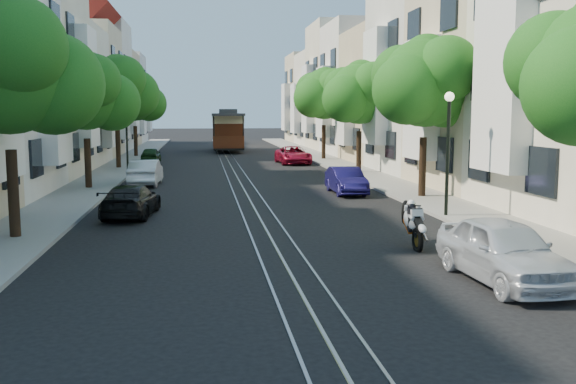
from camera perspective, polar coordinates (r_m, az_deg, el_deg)
name	(u,v)px	position (r m, az deg, el deg)	size (l,w,h in m)	color
ground	(230,164)	(44.89, -5.17, 2.48)	(200.00, 200.00, 0.00)	black
sidewalk_east	(332,162)	(45.78, 3.94, 2.66)	(2.50, 80.00, 0.12)	gray
sidewalk_west	(124,164)	(45.16, -14.41, 2.39)	(2.50, 80.00, 0.12)	gray
rail_left	(222,164)	(44.87, -5.87, 2.48)	(0.06, 80.00, 0.02)	gray
rail_slot	(230,164)	(44.89, -5.17, 2.49)	(0.06, 80.00, 0.02)	gray
rail_right	(238,164)	(44.92, -4.47, 2.50)	(0.06, 80.00, 0.02)	gray
lane_line	(230,164)	(44.89, -5.17, 2.48)	(0.08, 80.00, 0.01)	tan
townhouses_east	(397,90)	(46.73, 9.64, 8.95)	(7.75, 72.00, 12.00)	beige
townhouses_west	(50,90)	(45.74, -20.44, 8.52)	(7.75, 72.00, 11.76)	silver
tree_e_b	(426,85)	(27.30, 12.19, 9.32)	(4.93, 4.08, 6.68)	black
tree_e_c	(361,95)	(37.83, 6.48, 8.57)	(4.84, 3.99, 6.52)	black
tree_e_d	(325,95)	(48.58, 3.29, 8.59)	(5.01, 4.16, 6.85)	black
tree_w_a	(9,71)	(19.43, -23.57, 9.85)	(4.93, 4.08, 6.68)	black
tree_w_b	(87,95)	(31.13, -17.47, 8.25)	(4.72, 3.87, 6.27)	black
tree_w_c	(117,89)	(42.03, -14.95, 8.87)	(5.13, 4.28, 7.09)	black
tree_w_d	(135,100)	(52.95, -13.43, 8.00)	(4.84, 3.99, 6.52)	black
lamp_east	(448,135)	(22.29, 14.06, 4.94)	(0.32, 0.32, 4.16)	black
lamp_west	(126,125)	(38.96, -14.17, 5.78)	(0.32, 0.32, 4.16)	black
sportbike_rider	(413,221)	(17.49, 11.01, -2.53)	(0.44, 1.83, 1.26)	black
cable_car	(228,129)	(59.87, -5.35, 5.64)	(3.14, 9.27, 3.53)	black
parked_car_e_near	(504,251)	(14.42, 18.63, -4.95)	(1.62, 4.04, 1.37)	silver
parked_car_e_mid	(346,181)	(28.56, 5.19, 1.02)	(1.25, 3.59, 1.18)	#120D45
parked_car_e_far	(293,155)	(44.92, 0.46, 3.30)	(2.04, 4.43, 1.23)	maroon
parked_car_w_near	(131,201)	(22.86, -13.79, -0.75)	(1.57, 3.87, 1.12)	black
parked_car_w_mid	(146,172)	(32.66, -12.53, 1.72)	(1.34, 3.85, 1.27)	silver
parked_car_w_far	(151,155)	(47.47, -12.09, 3.25)	(1.27, 3.16, 1.08)	black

